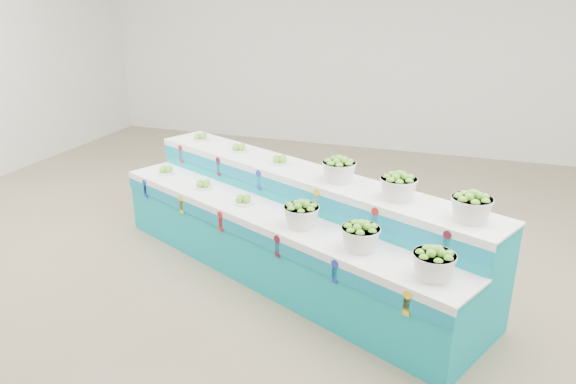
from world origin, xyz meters
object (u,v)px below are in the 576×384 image
at_px(basket_lower_left, 301,214).
at_px(plate_upper_mid, 239,148).
at_px(display_stand, 288,225).
at_px(basket_upper_right, 471,206).

relative_size(basket_lower_left, plate_upper_mid, 1.57).
bearing_deg(display_stand, basket_lower_left, -31.89).
height_order(display_stand, plate_upper_mid, plate_upper_mid).
bearing_deg(display_stand, basket_upper_right, 8.45).
distance_m(plate_upper_mid, basket_upper_right, 2.78).
height_order(plate_upper_mid, basket_upper_right, basket_upper_right).
bearing_deg(plate_upper_mid, display_stand, -39.03).
distance_m(display_stand, plate_upper_mid, 1.19).
relative_size(plate_upper_mid, basket_upper_right, 0.64).
xyz_separation_m(display_stand, basket_lower_left, (0.27, -0.41, 0.33)).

